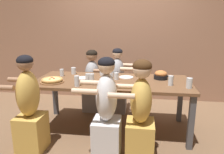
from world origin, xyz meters
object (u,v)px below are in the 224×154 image
Objects in this scene: diner_far_midleft at (93,83)px; diner_far_center at (118,84)px; empty_plate_a at (83,78)px; empty_plate_c at (138,87)px; drinking_glass_d at (88,78)px; drinking_glass_g at (92,78)px; diner_near_left at (29,109)px; drinking_glass_i at (77,82)px; drinking_glass_b at (62,73)px; skillet_bowl at (161,75)px; drinking_glass_e at (102,72)px; diner_near_midright at (140,115)px; drinking_glass_c at (171,81)px; drinking_glass_f at (189,84)px; drinking_glass_a at (112,73)px; pizza_board_main at (52,80)px; drinking_glass_h at (74,71)px; diner_near_center at (106,113)px; cocktail_glass_blue at (116,76)px; empty_plate_b at (126,77)px.

diner_far_midleft is 0.45m from diner_far_center.
diner_far_midleft is at bearing 90.19° from empty_plate_a.
drinking_glass_d is at bearing 164.13° from empty_plate_c.
diner_near_left is at bearing -141.96° from drinking_glass_g.
diner_far_midleft is (-0.00, 0.63, -0.26)m from empty_plate_a.
drinking_glass_i reaches higher than empty_plate_c.
drinking_glass_b reaches higher than empty_plate_c.
drinking_glass_e is (-0.89, 0.10, 0.00)m from skillet_bowl.
drinking_glass_d is 0.09× the size of diner_near_midright.
drinking_glass_c is (0.42, 0.14, 0.05)m from empty_plate_c.
drinking_glass_a is at bearing 157.24° from drinking_glass_f.
pizza_board_main is 1.63× the size of empty_plate_a.
drinking_glass_e is at bearing 153.55° from drinking_glass_a.
pizza_board_main is 3.07× the size of drinking_glass_h.
diner_far_center is at bearing 85.24° from drinking_glass_a.
empty_plate_c is 1.71× the size of drinking_glass_e.
diner_near_left is (-0.88, -0.89, -0.26)m from drinking_glass_a.
drinking_glass_i is at bearing -130.76° from drinking_glass_g.
pizza_board_main is at bearing -104.96° from drinking_glass_h.
pizza_board_main is 2.97× the size of drinking_glass_b.
drinking_glass_a is 0.67m from drinking_glass_i.
diner_near_midright is at bearing -22.05° from drinking_glass_i.
diner_near_midright reaches higher than pizza_board_main.
pizza_board_main is 0.27× the size of diner_near_midright.
drinking_glass_a is at bearing 130.13° from empty_plate_c.
drinking_glass_h reaches higher than empty_plate_a.
drinking_glass_d is (0.47, -0.24, -0.00)m from drinking_glass_b.
empty_plate_a is 1.72× the size of drinking_glass_a.
drinking_glass_f is at bearing -65.60° from diner_near_center.
drinking_glass_f is 1.77m from drinking_glass_h.
diner_near_left is at bearing -104.10° from drinking_glass_h.
skillet_bowl is 1.86m from diner_near_left.
drinking_glass_a reaches higher than drinking_glass_h.
drinking_glass_c is 0.93× the size of drinking_glass_i.
drinking_glass_d is at bearing -160.58° from cocktail_glass_blue.
drinking_glass_e is 1.18× the size of drinking_glass_h.
diner_near_midright reaches higher than diner_far_center.
diner_near_left is (-0.95, 0.00, 0.00)m from diner_near_center.
drinking_glass_b is at bearing 159.40° from empty_plate_c.
pizza_board_main is at bearing -162.52° from cocktail_glass_blue.
diner_far_center is (0.26, 0.86, -0.31)m from drinking_glass_g.
drinking_glass_i is at bearing -56.34° from diner_near_left.
skillet_bowl is 0.74m from drinking_glass_a.
diner_near_center is (-0.77, -0.55, -0.26)m from drinking_glass_c.
empty_plate_b is at bearing -13.39° from drinking_glass_e.
skillet_bowl is at bearing 53.63° from diner_far_center.
empty_plate_b is at bearing 1.90° from drinking_glass_b.
drinking_glass_f is 1.25× the size of drinking_glass_h.
empty_plate_b is 1.52× the size of drinking_glass_i.
diner_near_midright is at bearing 16.62° from diner_far_center.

